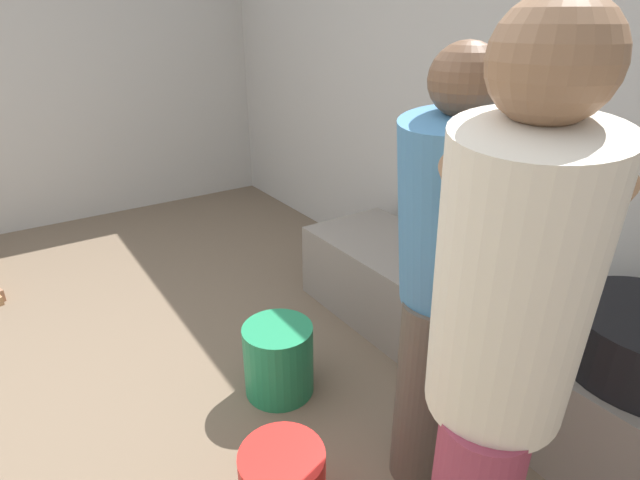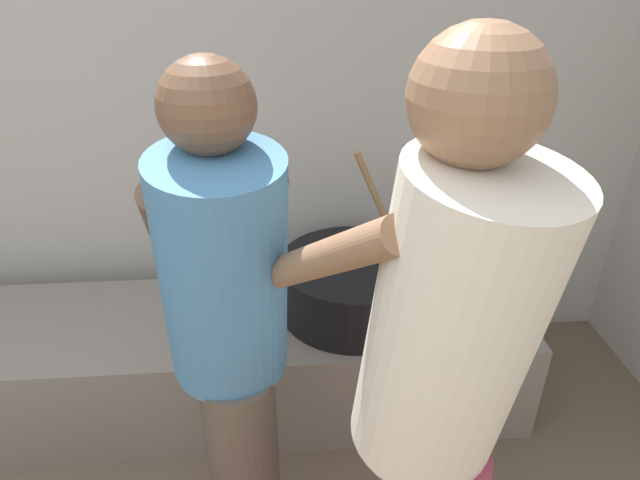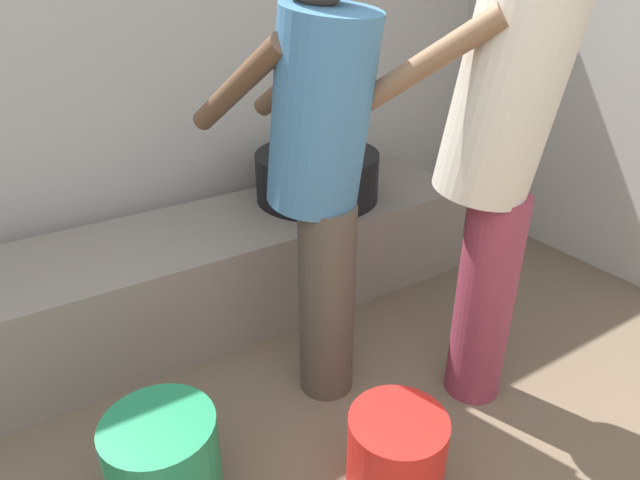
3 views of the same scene
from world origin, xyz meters
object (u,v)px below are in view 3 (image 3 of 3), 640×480
(cooking_pot_main, at_px, (317,176))
(bucket_red_plastic, at_px, (396,459))
(bucket_green_plastic, at_px, (165,468))
(cook_in_cream_shirt, at_px, (497,148))
(cook_in_blue_shirt, at_px, (320,164))

(cooking_pot_main, xyz_separation_m, bucket_red_plastic, (-0.50, -1.22, -0.40))
(cooking_pot_main, bearing_deg, bucket_green_plastic, -140.27)
(bucket_red_plastic, bearing_deg, cook_in_cream_shirt, 24.03)
(cook_in_cream_shirt, bearing_deg, bucket_red_plastic, -155.97)
(cook_in_blue_shirt, distance_m, bucket_red_plastic, 0.92)
(bucket_red_plastic, bearing_deg, bucket_green_plastic, 151.47)
(cook_in_blue_shirt, relative_size, bucket_red_plastic, 5.00)
(cooking_pot_main, xyz_separation_m, bucket_green_plastic, (-1.09, -0.90, -0.38))
(cook_in_cream_shirt, height_order, bucket_red_plastic, cook_in_cream_shirt)
(cook_in_cream_shirt, bearing_deg, cook_in_blue_shirt, 144.42)
(cook_in_blue_shirt, bearing_deg, cooking_pot_main, 58.31)
(cooking_pot_main, distance_m, bucket_green_plastic, 1.47)
(cook_in_cream_shirt, xyz_separation_m, bucket_green_plastic, (-1.12, 0.08, -0.77))
(cook_in_cream_shirt, distance_m, bucket_green_plastic, 1.36)
(bucket_green_plastic, bearing_deg, cooking_pot_main, 39.73)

